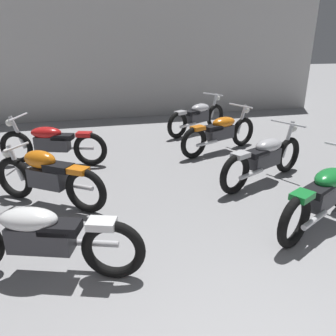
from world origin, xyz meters
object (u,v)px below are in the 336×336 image
Objects in this scene: motorcycle_right_row_3 at (220,132)px; motorcycle_right_row_4 at (198,116)px; motorcycle_right_row_2 at (265,157)px; motorcycle_left_row_3 at (52,143)px; motorcycle_left_row_1 at (40,236)px; motorcycle_left_row_2 at (47,176)px; motorcycle_right_row_1 at (325,194)px.

motorcycle_right_row_3 is 1.65m from motorcycle_right_row_4.
motorcycle_right_row_2 is at bearing -87.70° from motorcycle_right_row_3.
motorcycle_left_row_3 and motorcycle_right_row_2 have the same top height.
motorcycle_left_row_1 is 1.03× the size of motorcycle_right_row_2.
motorcycle_right_row_1 reaches higher than motorcycle_left_row_2.
motorcycle_left_row_3 is (-0.05, 1.81, -0.01)m from motorcycle_left_row_2.
motorcycle_left_row_2 is at bearing 91.70° from motorcycle_left_row_1.
motorcycle_right_row_4 is (3.58, 1.59, 0.00)m from motorcycle_left_row_3.
motorcycle_right_row_4 is (-0.04, 4.91, 0.00)m from motorcycle_right_row_1.
motorcycle_right_row_3 is at bearing 91.65° from motorcycle_right_row_1.
motorcycle_right_row_2 is at bearing -89.69° from motorcycle_right_row_4.
motorcycle_left_row_1 is at bearing -177.66° from motorcycle_right_row_1.
motorcycle_right_row_1 is 4.91m from motorcycle_right_row_4.
motorcycle_right_row_3 is at bearing 44.83° from motorcycle_left_row_1.
motorcycle_right_row_3 reaches higher than motorcycle_left_row_2.
motorcycle_left_row_1 and motorcycle_left_row_3 have the same top height.
motorcycle_left_row_2 is (-0.05, 1.66, 0.01)m from motorcycle_left_row_1.
motorcycle_right_row_2 is (3.60, -1.83, 0.00)m from motorcycle_left_row_3.
motorcycle_right_row_1 is at bearing -22.96° from motorcycle_left_row_2.
motorcycle_left_row_3 is at bearing 91.66° from motorcycle_left_row_1.
motorcycle_left_row_1 and motorcycle_right_row_3 have the same top height.
motorcycle_left_row_1 is 6.14m from motorcycle_right_row_4.
motorcycle_right_row_2 is at bearing 90.88° from motorcycle_right_row_1.
motorcycle_right_row_1 is at bearing 2.34° from motorcycle_left_row_1.
motorcycle_left_row_3 is 4.92m from motorcycle_right_row_1.
motorcycle_left_row_2 is 0.83× the size of motorcycle_right_row_2.
motorcycle_left_row_2 is at bearing 157.04° from motorcycle_right_row_1.
motorcycle_right_row_1 is 0.96× the size of motorcycle_right_row_3.
motorcycle_right_row_3 is at bearing -91.82° from motorcycle_right_row_4.
motorcycle_right_row_3 is at bearing -0.94° from motorcycle_left_row_3.
motorcycle_right_row_4 is (-0.02, 3.42, 0.00)m from motorcycle_right_row_2.
motorcycle_right_row_3 is (-0.09, 3.26, 0.00)m from motorcycle_right_row_1.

